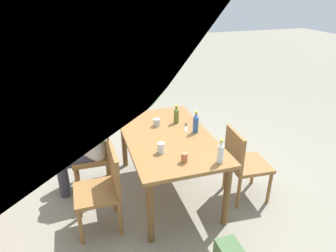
{
  "coord_description": "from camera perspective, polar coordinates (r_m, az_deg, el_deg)",
  "views": [
    {
      "loc": [
        -2.86,
        0.9,
        2.31
      ],
      "look_at": [
        0.0,
        0.0,
        0.88
      ],
      "focal_mm": 31.98,
      "sensor_mm": 36.0,
      "label": 1
    }
  ],
  "objects": [
    {
      "name": "person_in_white_shirt",
      "position": [
        3.62,
        -15.31,
        -2.67
      ],
      "size": [
        0.47,
        0.62,
        1.18
      ],
      "color": "white",
      "rests_on": "ground_plane"
    },
    {
      "name": "ground_plane",
      "position": [
        3.79,
        0.0,
        -12.1
      ],
      "size": [
        24.0,
        24.0,
        0.0
      ],
      "primitive_type": "plane",
      "color": "gray"
    },
    {
      "name": "dining_table",
      "position": [
        3.42,
        0.0,
        -3.19
      ],
      "size": [
        1.6,
        0.96,
        0.76
      ],
      "color": "olive",
      "rests_on": "ground_plane"
    },
    {
      "name": "bottle_clear",
      "position": [
        2.88,
        9.98,
        -5.05
      ],
      "size": [
        0.06,
        0.06,
        0.25
      ],
      "color": "white",
      "rests_on": "dining_table"
    },
    {
      "name": "chair_far_right",
      "position": [
        3.7,
        -13.33,
        -4.74
      ],
      "size": [
        0.45,
        0.45,
        0.87
      ],
      "color": "olive",
      "rests_on": "ground_plane"
    },
    {
      "name": "cup_terracotta",
      "position": [
        2.88,
        3.14,
        -6.0
      ],
      "size": [
        0.06,
        0.06,
        0.1
      ],
      "primitive_type": "cylinder",
      "color": "#BC6B47",
      "rests_on": "dining_table"
    },
    {
      "name": "cup_steel",
      "position": [
        3.59,
        -2.2,
        0.69
      ],
      "size": [
        0.08,
        0.08,
        0.09
      ],
      "primitive_type": "cylinder",
      "color": "#B2B7BC",
      "rests_on": "dining_table"
    },
    {
      "name": "bottle_olive",
      "position": [
        3.65,
        1.59,
        2.07
      ],
      "size": [
        0.06,
        0.06,
        0.23
      ],
      "color": "#566623",
      "rests_on": "dining_table"
    },
    {
      "name": "bottle_blue",
      "position": [
        3.42,
        5.3,
        0.51
      ],
      "size": [
        0.06,
        0.06,
        0.26
      ],
      "color": "#2D56A3",
      "rests_on": "dining_table"
    },
    {
      "name": "cup_glass",
      "position": [
        3.02,
        -1.36,
        -4.2
      ],
      "size": [
        0.07,
        0.07,
        0.11
      ],
      "primitive_type": "cylinder",
      "color": "silver",
      "rests_on": "dining_table"
    },
    {
      "name": "chair_far_left",
      "position": [
        3.1,
        -12.07,
        -11.17
      ],
      "size": [
        0.44,
        0.44,
        0.87
      ],
      "color": "olive",
      "rests_on": "ground_plane"
    },
    {
      "name": "table_knife",
      "position": [
        3.57,
        3.47,
        -0.19
      ],
      "size": [
        0.23,
        0.1,
        0.01
      ],
      "color": "silver",
      "rests_on": "dining_table"
    },
    {
      "name": "chair_near_left",
      "position": [
        3.52,
        14.03,
        -6.47
      ],
      "size": [
        0.47,
        0.47,
        0.87
      ],
      "color": "olive",
      "rests_on": "ground_plane"
    }
  ]
}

